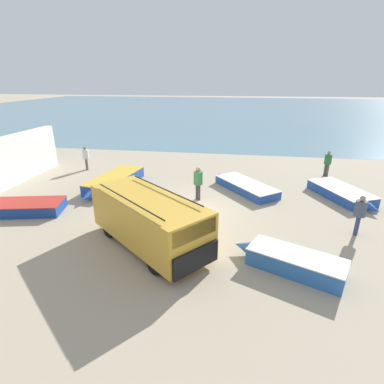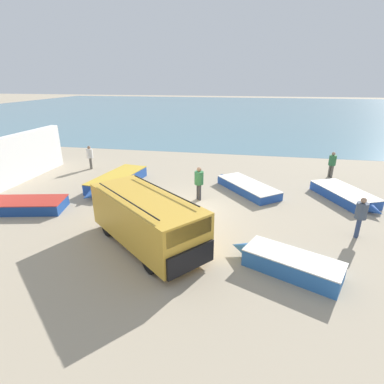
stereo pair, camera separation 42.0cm
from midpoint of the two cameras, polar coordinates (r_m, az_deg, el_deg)
name	(u,v)px [view 2 (the right image)]	position (r m, az deg, el deg)	size (l,w,h in m)	color
ground_plane	(183,209)	(15.13, -0.87, -3.25)	(200.00, 200.00, 0.00)	tan
sea_water	(236,109)	(65.87, 8.66, 15.32)	(120.00, 80.00, 0.01)	slate
harbor_wall	(2,164)	(20.63, -32.00, 4.51)	(0.50, 10.80, 2.96)	silver
parked_van	(147,218)	(11.67, -7.61, -5.03)	(5.50, 5.05, 2.16)	gold
fishing_rowboat_0	(116,181)	(18.77, -13.67, 2.12)	(2.33, 5.59, 0.67)	#234CA3
fishing_rowboat_1	(287,263)	(11.00, 18.77, -12.63)	(3.88, 2.45, 0.64)	#2D66AD
fishing_rowboat_2	(246,187)	(17.80, 11.00, 1.01)	(3.91, 4.57, 0.49)	#234CA3
fishing_rowboat_3	(345,195)	(18.27, 27.72, -0.52)	(3.07, 4.48, 0.53)	#234CA3
fishing_rowboat_4	(18,205)	(17.11, -29.69, -2.22)	(5.29, 2.47, 0.55)	navy
fisherman_0	(332,162)	(21.78, 25.65, 5.12)	(0.45, 0.45, 1.71)	#5B564C
fisherman_1	(199,180)	(15.91, 2.09, 2.20)	(0.48, 0.48, 1.83)	#38383D
fisherman_2	(361,214)	(14.04, 30.24, -3.61)	(0.46, 0.46, 1.75)	navy
fisherman_3	(90,155)	(22.74, -18.39, 6.66)	(0.44, 0.44, 1.68)	#5B564C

